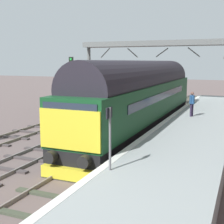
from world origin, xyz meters
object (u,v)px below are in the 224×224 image
Objects in this scene: signal_post_far at (72,77)px; waiting_passenger at (192,102)px; diesel_locomotive at (142,95)px; platform_number_sign at (110,129)px.

waiting_passenger is at bearing -20.93° from signal_post_far.
diesel_locomotive is 3.73× the size of signal_post_far.
diesel_locomotive is at bearing -35.14° from signal_post_far.
diesel_locomotive reaches higher than waiting_passenger.
diesel_locomotive is 8.85× the size of platform_number_sign.
diesel_locomotive is at bearing 138.97° from waiting_passenger.
diesel_locomotive is 10.73m from signal_post_far.
platform_number_sign reaches higher than waiting_passenger.
signal_post_far is 3.07× the size of waiting_passenger.
waiting_passenger is (11.71, -4.48, -1.22)m from signal_post_far.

